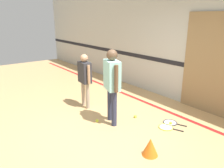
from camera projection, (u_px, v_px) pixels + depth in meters
ground_plane at (114, 128)px, 4.50m from camera, size 16.00×16.00×0.00m
wall_back at (189, 42)px, 5.40m from camera, size 16.00×0.07×3.20m
floor_stripe at (163, 109)px, 5.41m from camera, size 14.40×0.10×0.01m
person_instructor at (112, 79)px, 4.48m from camera, size 0.58×0.38×1.59m
person_student_left at (85, 75)px, 5.35m from camera, size 0.51×0.24×1.35m
racket_spare_on_floor at (167, 127)px, 4.52m from camera, size 0.53×0.39×0.03m
racket_second_spare at (171, 123)px, 4.73m from camera, size 0.53×0.40×0.03m
tennis_ball_near_instructor at (97, 121)px, 4.77m from camera, size 0.07×0.07×0.07m
tennis_ball_by_spare_racket at (171, 123)px, 4.66m from camera, size 0.07×0.07×0.07m
tennis_ball_stray_left at (135, 116)px, 4.97m from camera, size 0.07×0.07×0.07m
training_cone at (150, 147)px, 3.60m from camera, size 0.27×0.27×0.31m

